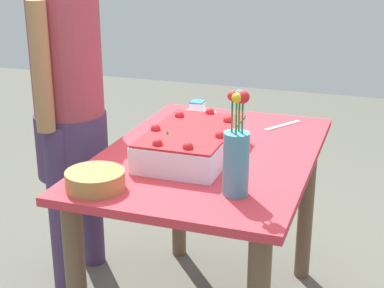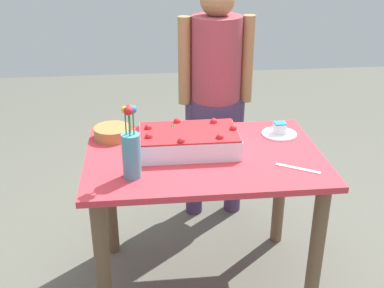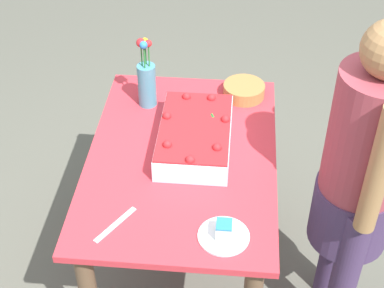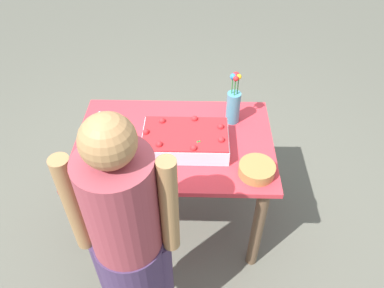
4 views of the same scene
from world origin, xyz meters
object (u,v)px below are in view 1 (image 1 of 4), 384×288
(cake_knife, at_px, (283,125))
(flower_vase, at_px, (236,157))
(fruit_bowl, at_px, (95,180))
(person_standing, at_px, (69,102))
(serving_plate_with_slice, at_px, (197,112))
(sheet_cake, at_px, (192,143))

(cake_knife, relative_size, flower_vase, 0.61)
(fruit_bowl, xyz_separation_m, person_standing, (0.61, 0.44, 0.06))
(serving_plate_with_slice, xyz_separation_m, fruit_bowl, (-0.87, 0.05, 0.01))
(flower_vase, height_order, person_standing, person_standing)
(sheet_cake, bearing_deg, flower_vase, -138.90)
(fruit_bowl, height_order, person_standing, person_standing)
(serving_plate_with_slice, xyz_separation_m, cake_knife, (-0.02, -0.39, -0.02))
(serving_plate_with_slice, height_order, cake_knife, serving_plate_with_slice)
(serving_plate_with_slice, bearing_deg, sheet_cake, -163.72)
(sheet_cake, height_order, person_standing, person_standing)
(cake_knife, distance_m, fruit_bowl, 0.96)
(flower_vase, bearing_deg, cake_knife, -0.54)
(cake_knife, bearing_deg, fruit_bowl, 4.81)
(cake_knife, height_order, person_standing, person_standing)
(cake_knife, distance_m, person_standing, 0.92)
(cake_knife, distance_m, flower_vase, 0.76)
(sheet_cake, relative_size, cake_knife, 2.32)
(fruit_bowl, bearing_deg, flower_vase, -76.44)
(flower_vase, distance_m, person_standing, 1.01)
(flower_vase, relative_size, fruit_bowl, 1.75)
(cake_knife, height_order, fruit_bowl, fruit_bowl)
(serving_plate_with_slice, bearing_deg, flower_vase, -153.46)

